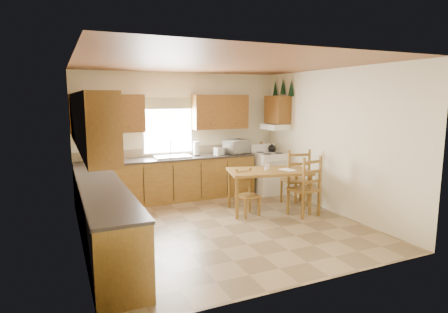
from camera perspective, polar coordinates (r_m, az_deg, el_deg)
name	(u,v)px	position (r m, az deg, el deg)	size (l,w,h in m)	color
floor	(223,226)	(6.48, -0.12, -10.56)	(4.50, 4.50, 0.00)	#8D7550
ceiling	(223,64)	(6.13, -0.13, 13.96)	(4.50, 4.50, 0.00)	brown
wall_left	(77,156)	(5.64, -21.48, 0.03)	(4.50, 4.50, 0.00)	beige
wall_right	(332,141)	(7.37, 16.06, 2.25)	(4.50, 4.50, 0.00)	beige
wall_back	(181,135)	(8.25, -6.54, 3.21)	(4.50, 4.50, 0.00)	beige
wall_front	(306,172)	(4.24, 12.44, -2.31)	(4.50, 4.50, 0.00)	beige
lower_cab_back	(169,180)	(8.01, -8.33, -3.60)	(3.75, 0.60, 0.88)	brown
lower_cab_left	(104,219)	(5.72, -17.84, -9.04)	(0.60, 3.60, 0.88)	brown
counter_back	(169,159)	(7.92, -8.40, -0.35)	(3.75, 0.63, 0.04)	#352F2B
counter_left	(102,188)	(5.60, -18.06, -4.55)	(0.63, 3.60, 0.04)	#352F2B
backsplash	(165,152)	(8.18, -8.98, 0.71)	(3.75, 0.01, 0.18)	#938160
upper_cab_back_left	(108,114)	(7.72, -17.28, 6.24)	(1.41, 0.33, 0.75)	brown
upper_cab_back_right	(220,112)	(8.37, -0.58, 6.81)	(1.25, 0.33, 0.75)	brown
upper_cab_left	(88,121)	(5.45, -19.96, 5.17)	(0.33, 3.60, 0.75)	brown
upper_cab_stove	(277,110)	(8.56, 8.15, 7.07)	(0.33, 0.62, 0.62)	brown
range_hood	(275,127)	(8.55, 7.81, 4.53)	(0.44, 0.62, 0.12)	silver
window_frame	(168,127)	(8.12, -8.52, 4.50)	(1.13, 0.02, 1.18)	silver
window_pane	(168,127)	(8.12, -8.51, 4.49)	(1.05, 0.01, 1.10)	white
window_valance	(168,103)	(8.07, -8.55, 8.02)	(1.19, 0.01, 0.24)	#4E6634
sink_basin	(172,157)	(7.93, -7.89, -0.03)	(0.75, 0.45, 0.04)	silver
pine_decal_a	(291,88)	(8.36, 10.18, 10.27)	(0.22, 0.22, 0.36)	black
pine_decal_b	(283,86)	(8.63, 8.97, 10.52)	(0.22, 0.22, 0.36)	black
pine_decal_c	(275,88)	(8.90, 7.82, 10.24)	(0.22, 0.22, 0.36)	black
stove	(269,173)	(8.60, 6.90, -2.58)	(0.62, 0.64, 0.92)	silver
coffeemaker	(93,154)	(7.61, -19.31, 0.31)	(0.20, 0.24, 0.34)	silver
paper_towel	(196,149)	(8.13, -4.25, 1.20)	(0.13, 0.13, 0.31)	white
toaster	(219,151)	(8.22, -0.78, 0.82)	(0.21, 0.13, 0.17)	silver
microwave	(237,147)	(8.46, 1.93, 1.51)	(0.51, 0.37, 0.30)	silver
dining_table	(268,191)	(7.24, 6.79, -5.19)	(1.51, 0.86, 0.81)	brown
chair_near_left	(304,185)	(7.09, 12.07, -4.34)	(0.47, 0.45, 1.12)	brown
chair_near_right	(295,177)	(7.76, 10.75, -3.05)	(0.48, 0.46, 1.15)	brown
chair_far_left	(248,193)	(6.94, 3.64, -5.53)	(0.36, 0.35, 0.86)	brown
chair_far_right	(257,168)	(8.59, 5.11, -1.80)	(0.48, 0.46, 1.14)	brown
table_paper	(287,170)	(7.23, 9.65, -1.99)	(0.22, 0.30, 0.00)	white
table_card	(267,167)	(7.13, 6.59, -1.60)	(0.09, 0.02, 0.12)	white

